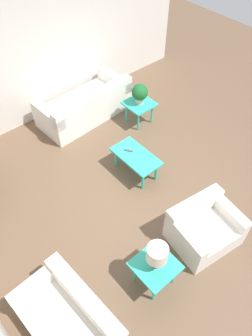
{
  "coord_description": "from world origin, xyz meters",
  "views": [
    {
      "loc": [
        -2.64,
        2.62,
        4.7
      ],
      "look_at": [
        0.18,
        0.21,
        0.55
      ],
      "focal_mm": 35.0,
      "sensor_mm": 36.0,
      "label": 1
    }
  ],
  "objects": [
    {
      "name": "loveseat",
      "position": [
        -1.16,
        2.29,
        0.27
      ],
      "size": [
        1.44,
        0.9,
        0.69
      ],
      "rotation": [
        0.0,
        0.0,
        3.2
      ],
      "color": "silver",
      "rests_on": "ground_plane"
    },
    {
      "name": "side_table_plant",
      "position": [
        1.43,
        -1.23,
        0.43
      ],
      "size": [
        0.57,
        0.57,
        0.5
      ],
      "color": "#2DB79E",
      "rests_on": "ground_plane"
    },
    {
      "name": "ground_plane",
      "position": [
        0.0,
        0.0,
        0.0
      ],
      "size": [
        14.0,
        14.0,
        0.0
      ],
      "primitive_type": "plane",
      "color": "brown"
    },
    {
      "name": "armchair",
      "position": [
        -1.37,
        -0.05,
        0.28
      ],
      "size": [
        0.95,
        1.1,
        0.69
      ],
      "rotation": [
        0.0,
        0.0,
        -1.72
      ],
      "color": "silver",
      "rests_on": "ground_plane"
    },
    {
      "name": "potted_plant",
      "position": [
        1.43,
        -1.23,
        0.75
      ],
      "size": [
        0.34,
        0.34,
        0.44
      ],
      "color": "#B2ADA3",
      "rests_on": "side_table_plant"
    },
    {
      "name": "sofa",
      "position": [
        2.31,
        -0.45,
        0.29
      ],
      "size": [
        1.05,
        2.06,
        0.77
      ],
      "rotation": [
        0.0,
        0.0,
        1.63
      ],
      "color": "white",
      "rests_on": "ground_plane"
    },
    {
      "name": "table_lamp",
      "position": [
        -1.39,
        1.02,
        0.8
      ],
      "size": [
        0.29,
        0.29,
        0.45
      ],
      "color": "red",
      "rests_on": "side_table_lamp"
    },
    {
      "name": "remote_control",
      "position": [
        0.54,
        -0.17,
        0.46
      ],
      "size": [
        0.16,
        0.12,
        0.02
      ],
      "color": "#4C4C51",
      "rests_on": "coffee_table"
    },
    {
      "name": "coffee_table",
      "position": [
        0.37,
        -0.19,
        0.39
      ],
      "size": [
        0.93,
        0.5,
        0.45
      ],
      "color": "#2DB79E",
      "rests_on": "ground_plane"
    },
    {
      "name": "side_table_lamp",
      "position": [
        -1.39,
        1.02,
        0.43
      ],
      "size": [
        0.57,
        0.57,
        0.5
      ],
      "color": "#2DB79E",
      "rests_on": "ground_plane"
    },
    {
      "name": "wall_right",
      "position": [
        3.06,
        0.0,
        1.35
      ],
      "size": [
        0.12,
        7.2,
        2.7
      ],
      "color": "silver",
      "rests_on": "ground_plane"
    }
  ]
}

